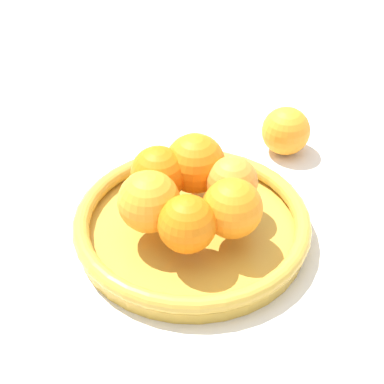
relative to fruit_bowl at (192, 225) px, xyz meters
name	(u,v)px	position (x,y,z in m)	size (l,w,h in m)	color
ground_plane	(192,236)	(0.00, 0.00, -0.02)	(4.00, 4.00, 0.00)	silver
fruit_bowl	(192,225)	(0.00, 0.00, 0.00)	(0.31, 0.31, 0.04)	gold
orange_pile	(190,190)	(0.00, 0.00, 0.06)	(0.18, 0.19, 0.08)	orange
stray_orange	(286,131)	(-0.07, -0.23, 0.02)	(0.07, 0.07, 0.07)	orange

